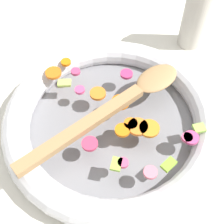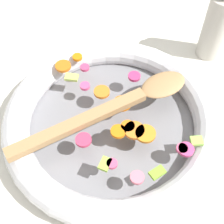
# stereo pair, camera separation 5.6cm
# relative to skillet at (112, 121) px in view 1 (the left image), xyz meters

# --- Properties ---
(ground_plane) EXTENTS (4.00, 4.00, 0.00)m
(ground_plane) POSITION_rel_skillet_xyz_m (0.00, 0.00, -0.02)
(ground_plane) COLOR silver
(skillet) EXTENTS (0.40, 0.40, 0.05)m
(skillet) POSITION_rel_skillet_xyz_m (0.00, 0.00, 0.00)
(skillet) COLOR slate
(skillet) RESTS_ON ground_plane
(chopped_vegetables) EXTENTS (0.28, 0.28, 0.01)m
(chopped_vegetables) POSITION_rel_skillet_xyz_m (0.02, -0.01, 0.03)
(chopped_vegetables) COLOR orange
(chopped_vegetables) RESTS_ON skillet
(wooden_spoon) EXTENTS (0.31, 0.23, 0.01)m
(wooden_spoon) POSITION_rel_skillet_xyz_m (0.01, 0.01, 0.04)
(wooden_spoon) COLOR #A87F51
(wooden_spoon) RESTS_ON chopped_vegetables
(pepper_mill) EXTENTS (0.05, 0.05, 0.18)m
(pepper_mill) POSITION_rel_skillet_xyz_m (0.20, 0.22, 0.06)
(pepper_mill) COLOR #B2ADA3
(pepper_mill) RESTS_ON ground_plane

